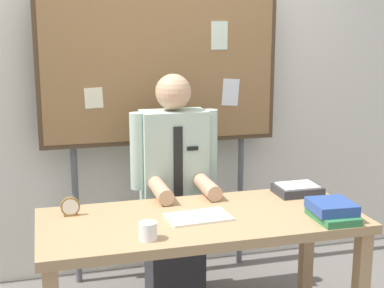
{
  "coord_description": "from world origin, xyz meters",
  "views": [
    {
      "loc": [
        -0.78,
        -2.62,
        1.74
      ],
      "look_at": [
        0.0,
        0.18,
        1.11
      ],
      "focal_mm": 51.48,
      "sensor_mm": 36.0,
      "label": 1
    }
  ],
  "objects_px": {
    "book_stack": "(332,211)",
    "coffee_mug": "(148,231)",
    "paper_tray": "(297,189)",
    "person": "(174,197)",
    "open_notebook": "(198,217)",
    "desk": "(201,234)",
    "desk_clock": "(70,207)",
    "bulletin_board": "(161,70)"
  },
  "relations": [
    {
      "from": "bulletin_board",
      "to": "book_stack",
      "type": "distance_m",
      "value": 1.48
    },
    {
      "from": "bulletin_board",
      "to": "paper_tray",
      "type": "distance_m",
      "value": 1.19
    },
    {
      "from": "desk",
      "to": "desk_clock",
      "type": "xyz_separation_m",
      "value": [
        -0.66,
        0.2,
        0.14
      ]
    },
    {
      "from": "book_stack",
      "to": "coffee_mug",
      "type": "bearing_deg",
      "value": -178.95
    },
    {
      "from": "person",
      "to": "desk_clock",
      "type": "relative_size",
      "value": 14.43
    },
    {
      "from": "desk_clock",
      "to": "paper_tray",
      "type": "xyz_separation_m",
      "value": [
        1.32,
        0.03,
        -0.02
      ]
    },
    {
      "from": "bulletin_board",
      "to": "book_stack",
      "type": "height_order",
      "value": "bulletin_board"
    },
    {
      "from": "open_notebook",
      "to": "coffee_mug",
      "type": "height_order",
      "value": "coffee_mug"
    },
    {
      "from": "coffee_mug",
      "to": "bulletin_board",
      "type": "bearing_deg",
      "value": 74.56
    },
    {
      "from": "person",
      "to": "book_stack",
      "type": "xyz_separation_m",
      "value": [
        0.64,
        -0.82,
        0.13
      ]
    },
    {
      "from": "person",
      "to": "coffee_mug",
      "type": "distance_m",
      "value": 0.9
    },
    {
      "from": "person",
      "to": "book_stack",
      "type": "bearing_deg",
      "value": -52.08
    },
    {
      "from": "book_stack",
      "to": "coffee_mug",
      "type": "xyz_separation_m",
      "value": [
        -0.96,
        -0.02,
        -0.0
      ]
    },
    {
      "from": "person",
      "to": "paper_tray",
      "type": "xyz_separation_m",
      "value": [
        0.66,
        -0.37,
        0.11
      ]
    },
    {
      "from": "desk_clock",
      "to": "bulletin_board",
      "type": "bearing_deg",
      "value": 49.04
    },
    {
      "from": "book_stack",
      "to": "coffee_mug",
      "type": "distance_m",
      "value": 0.96
    },
    {
      "from": "open_notebook",
      "to": "person",
      "type": "bearing_deg",
      "value": 87.98
    },
    {
      "from": "person",
      "to": "book_stack",
      "type": "relative_size",
      "value": 5.47
    },
    {
      "from": "person",
      "to": "bulletin_board",
      "type": "xyz_separation_m",
      "value": [
        0.0,
        0.36,
        0.77
      ]
    },
    {
      "from": "coffee_mug",
      "to": "paper_tray",
      "type": "bearing_deg",
      "value": 25.05
    },
    {
      "from": "person",
      "to": "paper_tray",
      "type": "relative_size",
      "value": 5.59
    },
    {
      "from": "book_stack",
      "to": "paper_tray",
      "type": "xyz_separation_m",
      "value": [
        0.02,
        0.44,
        -0.02
      ]
    },
    {
      "from": "open_notebook",
      "to": "desk_clock",
      "type": "xyz_separation_m",
      "value": [
        -0.64,
        0.22,
        0.04
      ]
    },
    {
      "from": "book_stack",
      "to": "desk_clock",
      "type": "height_order",
      "value": "desk_clock"
    },
    {
      "from": "open_notebook",
      "to": "coffee_mug",
      "type": "bearing_deg",
      "value": -144.63
    },
    {
      "from": "open_notebook",
      "to": "coffee_mug",
      "type": "relative_size",
      "value": 3.76
    },
    {
      "from": "desk_clock",
      "to": "coffee_mug",
      "type": "relative_size",
      "value": 1.16
    },
    {
      "from": "open_notebook",
      "to": "paper_tray",
      "type": "bearing_deg",
      "value": 19.7
    },
    {
      "from": "person",
      "to": "open_notebook",
      "type": "height_order",
      "value": "person"
    },
    {
      "from": "desk_clock",
      "to": "desk",
      "type": "bearing_deg",
      "value": -16.55
    },
    {
      "from": "desk_clock",
      "to": "paper_tray",
      "type": "relative_size",
      "value": 0.39
    },
    {
      "from": "desk",
      "to": "person",
      "type": "height_order",
      "value": "person"
    },
    {
      "from": "book_stack",
      "to": "paper_tray",
      "type": "relative_size",
      "value": 1.02
    },
    {
      "from": "person",
      "to": "paper_tray",
      "type": "distance_m",
      "value": 0.76
    },
    {
      "from": "book_stack",
      "to": "open_notebook",
      "type": "relative_size",
      "value": 0.82
    },
    {
      "from": "open_notebook",
      "to": "paper_tray",
      "type": "xyz_separation_m",
      "value": [
        0.68,
        0.24,
        0.02
      ]
    },
    {
      "from": "book_stack",
      "to": "desk_clock",
      "type": "bearing_deg",
      "value": 162.18
    },
    {
      "from": "desk",
      "to": "coffee_mug",
      "type": "relative_size",
      "value": 19.39
    },
    {
      "from": "desk",
      "to": "coffee_mug",
      "type": "height_order",
      "value": "coffee_mug"
    },
    {
      "from": "bulletin_board",
      "to": "person",
      "type": "bearing_deg",
      "value": -90.05
    },
    {
      "from": "paper_tray",
      "to": "coffee_mug",
      "type": "bearing_deg",
      "value": -154.95
    },
    {
      "from": "paper_tray",
      "to": "open_notebook",
      "type": "bearing_deg",
      "value": -160.3
    }
  ]
}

